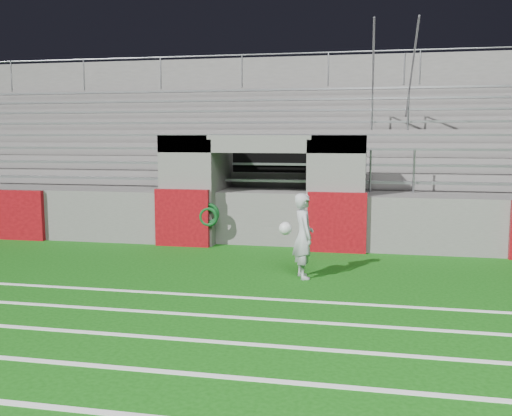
# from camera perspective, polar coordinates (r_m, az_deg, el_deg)

# --- Properties ---
(ground) EXTENTS (90.00, 90.00, 0.00)m
(ground) POSITION_cam_1_polar(r_m,az_deg,el_deg) (10.31, -3.11, -7.28)
(ground) COLOR #0F4D0C
(ground) RESTS_ON ground
(field_markings) EXTENTS (28.00, 8.09, 0.01)m
(field_markings) POSITION_cam_1_polar(r_m,az_deg,el_deg) (5.89, -16.15, -18.95)
(field_markings) COLOR white
(field_markings) RESTS_ON ground
(stadium_structure) EXTENTS (26.00, 8.48, 5.42)m
(stadium_structure) POSITION_cam_1_polar(r_m,az_deg,el_deg) (17.84, 3.33, 3.69)
(stadium_structure) COLOR #595754
(stadium_structure) RESTS_ON ground
(goalkeeper_with_ball) EXTENTS (0.71, 0.67, 1.56)m
(goalkeeper_with_ball) POSITION_cam_1_polar(r_m,az_deg,el_deg) (10.39, 4.69, -2.76)
(goalkeeper_with_ball) COLOR #A1A4AA
(goalkeeper_with_ball) RESTS_ON ground
(hose_coil) EXTENTS (0.50, 0.14, 0.55)m
(hose_coil) POSITION_cam_1_polar(r_m,az_deg,el_deg) (13.24, -4.74, -0.71)
(hose_coil) COLOR #0B3B16
(hose_coil) RESTS_ON ground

